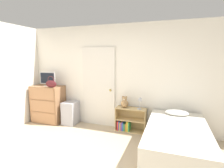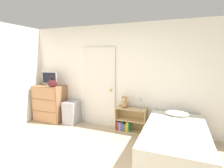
# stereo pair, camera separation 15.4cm
# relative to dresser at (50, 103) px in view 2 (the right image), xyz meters

# --- Properties ---
(wall_back) EXTENTS (10.00, 0.06, 2.55)m
(wall_back) POSITION_rel_dresser_xyz_m (1.72, 0.30, 0.78)
(wall_back) COLOR white
(wall_back) RESTS_ON ground_plane
(door_closed) EXTENTS (0.88, 0.09, 2.01)m
(door_closed) POSITION_rel_dresser_xyz_m (1.41, 0.24, 0.51)
(door_closed) COLOR silver
(door_closed) RESTS_ON ground_plane
(dresser) EXTENTS (0.84, 0.49, 0.99)m
(dresser) POSITION_rel_dresser_xyz_m (0.00, 0.00, 0.00)
(dresser) COLOR #996B47
(dresser) RESTS_ON ground_plane
(tv) EXTENTS (0.47, 0.16, 0.38)m
(tv) POSITION_rel_dresser_xyz_m (0.01, 0.02, 0.69)
(tv) COLOR #B7B7BC
(tv) RESTS_ON dresser
(handbag) EXTENTS (0.32, 0.09, 0.30)m
(handbag) POSITION_rel_dresser_xyz_m (0.26, -0.16, 0.60)
(handbag) COLOR #591E23
(handbag) RESTS_ON dresser
(storage_bin) EXTENTS (0.35, 0.39, 0.60)m
(storage_bin) POSITION_rel_dresser_xyz_m (0.67, 0.05, -0.20)
(storage_bin) COLOR #ADADB7
(storage_bin) RESTS_ON ground_plane
(bookshelf) EXTENTS (0.72, 0.28, 0.57)m
(bookshelf) POSITION_rel_dresser_xyz_m (2.24, 0.11, -0.27)
(bookshelf) COLOR tan
(bookshelf) RESTS_ON ground_plane
(teddy_bear) EXTENTS (0.18, 0.18, 0.28)m
(teddy_bear) POSITION_rel_dresser_xyz_m (2.14, 0.11, 0.20)
(teddy_bear) COLOR tan
(teddy_bear) RESTS_ON bookshelf
(desk_lamp) EXTENTS (0.12, 0.12, 0.28)m
(desk_lamp) POSITION_rel_dresser_xyz_m (2.52, 0.07, 0.27)
(desk_lamp) COLOR #B2B2B7
(desk_lamp) RESTS_ON bookshelf
(bed) EXTENTS (1.07, 1.92, 0.67)m
(bed) POSITION_rel_dresser_xyz_m (3.32, -0.70, -0.21)
(bed) COLOR brown
(bed) RESTS_ON ground_plane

